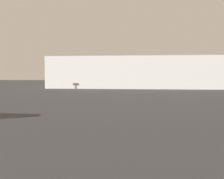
% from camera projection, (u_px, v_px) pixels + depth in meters
% --- Properties ---
extents(terminal_building, '(86.80, 25.17, 14.34)m').
position_uv_depth(terminal_building, '(144.00, 72.00, 145.39)').
color(terminal_building, '#B7B7B2').
rests_on(terminal_building, ground_plane).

